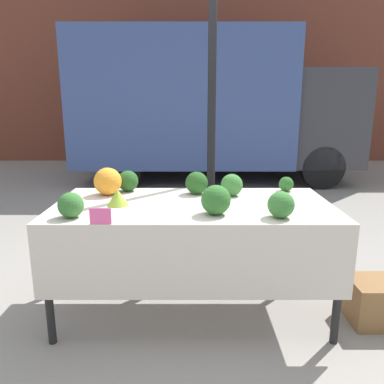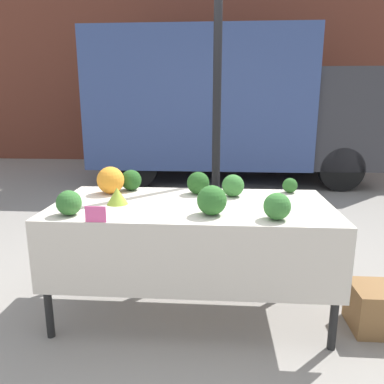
{
  "view_description": "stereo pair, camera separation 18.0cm",
  "coord_description": "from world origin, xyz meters",
  "px_view_note": "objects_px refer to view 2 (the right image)",
  "views": [
    {
      "loc": [
        -0.01,
        -2.48,
        1.49
      ],
      "look_at": [
        0.0,
        0.0,
        0.88
      ],
      "focal_mm": 35.0,
      "sensor_mm": 36.0,
      "label": 1
    },
    {
      "loc": [
        0.17,
        -2.48,
        1.49
      ],
      "look_at": [
        0.0,
        0.0,
        0.88
      ],
      "focal_mm": 35.0,
      "sensor_mm": 36.0,
      "label": 2
    }
  ],
  "objects_px": {
    "orange_cauliflower": "(111,180)",
    "produce_crate": "(383,308)",
    "price_sign": "(96,214)",
    "parked_truck": "(224,104)"
  },
  "relations": [
    {
      "from": "parked_truck",
      "to": "orange_cauliflower",
      "type": "relative_size",
      "value": 24.95
    },
    {
      "from": "orange_cauliflower",
      "to": "produce_crate",
      "type": "xyz_separation_m",
      "value": [
        1.92,
        -0.4,
        -0.76
      ]
    },
    {
      "from": "produce_crate",
      "to": "orange_cauliflower",
      "type": "bearing_deg",
      "value": 168.08
    },
    {
      "from": "orange_cauliflower",
      "to": "produce_crate",
      "type": "relative_size",
      "value": 0.5
    },
    {
      "from": "parked_truck",
      "to": "price_sign",
      "type": "height_order",
      "value": "parked_truck"
    },
    {
      "from": "produce_crate",
      "to": "price_sign",
      "type": "bearing_deg",
      "value": -170.95
    },
    {
      "from": "orange_cauliflower",
      "to": "price_sign",
      "type": "distance_m",
      "value": 0.7
    },
    {
      "from": "price_sign",
      "to": "produce_crate",
      "type": "xyz_separation_m",
      "value": [
        1.81,
        0.29,
        -0.7
      ]
    },
    {
      "from": "orange_cauliflower",
      "to": "produce_crate",
      "type": "height_order",
      "value": "orange_cauliflower"
    },
    {
      "from": "parked_truck",
      "to": "price_sign",
      "type": "relative_size",
      "value": 41.36
    }
  ]
}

